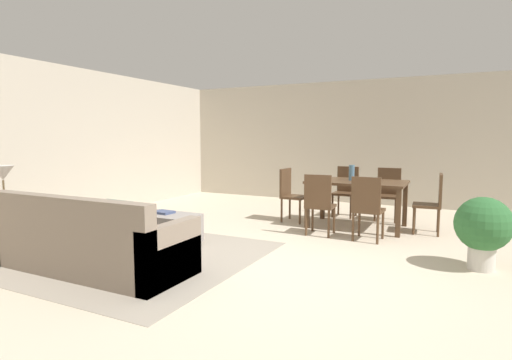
{
  "coord_description": "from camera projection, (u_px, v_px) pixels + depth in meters",
  "views": [
    {
      "loc": [
        1.7,
        -4.07,
        1.46
      ],
      "look_at": [
        -1.12,
        1.58,
        0.8
      ],
      "focal_mm": 28.51,
      "sensor_mm": 36.0,
      "label": 1
    }
  ],
  "objects": [
    {
      "name": "book_on_ottoman",
      "position": [
        164.0,
        212.0,
        5.51
      ],
      "size": [
        0.28,
        0.22,
        0.03
      ],
      "primitive_type": "cube",
      "rotation": [
        0.0,
        0.0,
        -0.09
      ],
      "color": "#3F4C72",
      "rests_on": "ottoman_table"
    },
    {
      "name": "dining_chair_far_left",
      "position": [
        346.0,
        188.0,
        7.52
      ],
      "size": [
        0.42,
        0.42,
        0.92
      ],
      "color": "#513823",
      "rests_on": "ground_plane"
    },
    {
      "name": "side_table",
      "position": [
        6.0,
        218.0,
        5.05
      ],
      "size": [
        0.4,
        0.4,
        0.59
      ],
      "color": "brown",
      "rests_on": "ground_plane"
    },
    {
      "name": "dining_chair_near_left",
      "position": [
        319.0,
        201.0,
        6.02
      ],
      "size": [
        0.42,
        0.42,
        0.92
      ],
      "color": "#513823",
      "rests_on": "ground_plane"
    },
    {
      "name": "wall_back",
      "position": [
        372.0,
        142.0,
        8.84
      ],
      "size": [
        9.0,
        0.12,
        2.7
      ],
      "primitive_type": "cube",
      "color": "#BCB2A0",
      "rests_on": "ground_plane"
    },
    {
      "name": "dining_chair_near_right",
      "position": [
        367.0,
        205.0,
        5.67
      ],
      "size": [
        0.42,
        0.42,
        0.92
      ],
      "color": "#513823",
      "rests_on": "ground_plane"
    },
    {
      "name": "table_lamp",
      "position": [
        3.0,
        175.0,
        4.99
      ],
      "size": [
        0.26,
        0.26,
        0.53
      ],
      "color": "brown",
      "rests_on": "side_table"
    },
    {
      "name": "ground_plane",
      "position": [
        282.0,
        269.0,
        4.53
      ],
      "size": [
        10.8,
        10.8,
        0.0
      ],
      "primitive_type": "plane",
      "color": "beige"
    },
    {
      "name": "potted_plant",
      "position": [
        483.0,
        227.0,
        4.46
      ],
      "size": [
        0.6,
        0.6,
        0.81
      ],
      "color": "beige",
      "rests_on": "ground_plane"
    },
    {
      "name": "dining_chair_far_right",
      "position": [
        388.0,
        191.0,
        7.17
      ],
      "size": [
        0.4,
        0.4,
        0.92
      ],
      "color": "#513823",
      "rests_on": "ground_plane"
    },
    {
      "name": "ottoman_table",
      "position": [
        160.0,
        227.0,
        5.53
      ],
      "size": [
        1.08,
        0.5,
        0.43
      ],
      "color": "gray",
      "rests_on": "ground_plane"
    },
    {
      "name": "couch",
      "position": [
        90.0,
        244.0,
        4.45
      ],
      "size": [
        2.27,
        0.87,
        0.86
      ],
      "color": "gray",
      "rests_on": "ground_plane"
    },
    {
      "name": "dining_chair_head_east",
      "position": [
        433.0,
        200.0,
        6.12
      ],
      "size": [
        0.42,
        0.42,
        0.92
      ],
      "color": "#513823",
      "rests_on": "ground_plane"
    },
    {
      "name": "area_rug",
      "position": [
        131.0,
        255.0,
        5.04
      ],
      "size": [
        3.0,
        2.8,
        0.01
      ],
      "primitive_type": "cube",
      "color": "gray",
      "rests_on": "ground_plane"
    },
    {
      "name": "wall_left",
      "position": [
        48.0,
        144.0,
        6.83
      ],
      "size": [
        0.12,
        11.0,
        2.7
      ],
      "primitive_type": "cube",
      "color": "#BCB2A0",
      "rests_on": "ground_plane"
    },
    {
      "name": "dining_chair_head_west",
      "position": [
        290.0,
        192.0,
        7.07
      ],
      "size": [
        0.42,
        0.42,
        0.92
      ],
      "color": "#513823",
      "rests_on": "ground_plane"
    },
    {
      "name": "vase_centerpiece",
      "position": [
        352.0,
        173.0,
        6.62
      ],
      "size": [
        0.09,
        0.09,
        0.25
      ],
      "primitive_type": "cylinder",
      "color": "slate",
      "rests_on": "dining_table"
    },
    {
      "name": "dining_table",
      "position": [
        357.0,
        187.0,
        6.58
      ],
      "size": [
        1.52,
        0.95,
        0.76
      ],
      "color": "#513823",
      "rests_on": "ground_plane"
    }
  ]
}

